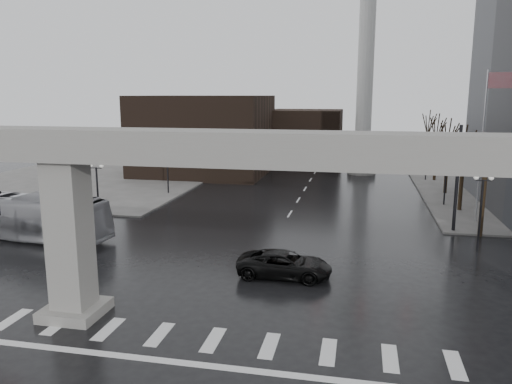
{
  "coord_description": "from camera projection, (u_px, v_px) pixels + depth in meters",
  "views": [
    {
      "loc": [
        5.73,
        -19.58,
        10.14
      ],
      "look_at": [
        -0.17,
        8.58,
        4.5
      ],
      "focal_mm": 35.0,
      "sensor_mm": 36.0,
      "label": 1
    }
  ],
  "objects": [
    {
      "name": "lamp_left_0",
      "position": [
        97.0,
        185.0,
        37.41
      ],
      "size": [
        1.22,
        0.32,
        5.11
      ],
      "color": "black",
      "rests_on": "ground"
    },
    {
      "name": "tree_right_0",
      "position": [
        483.0,
        199.0,
        35.75
      ],
      "size": [
        1.09,
        1.58,
        7.5
      ],
      "color": "black",
      "rests_on": "ground"
    },
    {
      "name": "lamp_right_0",
      "position": [
        482.0,
        200.0,
        31.97
      ],
      "size": [
        1.22,
        0.32,
        5.11
      ],
      "color": "black",
      "rests_on": "ground"
    },
    {
      "name": "sidewalk_nw",
      "position": [
        97.0,
        177.0,
        61.71
      ],
      "size": [
        28.0,
        36.0,
        0.15
      ],
      "primitive_type": "cube",
      "color": "slate",
      "rests_on": "ground"
    },
    {
      "name": "tree_right_1",
      "position": [
        462.0,
        180.0,
        43.42
      ],
      "size": [
        1.09,
        1.61,
        7.67
      ],
      "color": "black",
      "rests_on": "ground"
    },
    {
      "name": "city_bus",
      "position": [
        31.0,
        217.0,
        35.2
      ],
      "size": [
        12.02,
        4.01,
        3.28
      ],
      "primitive_type": "imported",
      "rotation": [
        0.0,
        0.0,
        1.46
      ],
      "color": "#ABABB0",
      "rests_on": "ground"
    },
    {
      "name": "tree_right_4",
      "position": [
        428.0,
        149.0,
        66.44
      ],
      "size": [
        1.12,
        1.69,
        8.19
      ],
      "color": "black",
      "rests_on": "ground"
    },
    {
      "name": "lamp_left_1",
      "position": [
        167.0,
        161.0,
        50.85
      ],
      "size": [
        1.22,
        0.32,
        5.11
      ],
      "color": "black",
      "rests_on": "ground"
    },
    {
      "name": "flagpole_assembly",
      "position": [
        487.0,
        129.0,
        38.51
      ],
      "size": [
        2.06,
        0.12,
        12.0
      ],
      "color": "silver",
      "rests_on": "ground"
    },
    {
      "name": "building_far_mid",
      "position": [
        306.0,
        138.0,
        71.49
      ],
      "size": [
        10.0,
        10.0,
        8.0
      ],
      "primitive_type": "cube",
      "color": "black",
      "rests_on": "ground"
    },
    {
      "name": "lamp_right_1",
      "position": [
        446.0,
        169.0,
        45.42
      ],
      "size": [
        1.22,
        0.32,
        5.11
      ],
      "color": "black",
      "rests_on": "ground"
    },
    {
      "name": "ground",
      "position": [
        220.0,
        329.0,
        21.91
      ],
      "size": [
        160.0,
        160.0,
        0.0
      ],
      "primitive_type": "plane",
      "color": "black",
      "rests_on": "ground"
    },
    {
      "name": "elevated_guideway",
      "position": [
        247.0,
        176.0,
        20.33
      ],
      "size": [
        48.0,
        2.6,
        8.7
      ],
      "color": "gray",
      "rests_on": "ground"
    },
    {
      "name": "lamp_right_2",
      "position": [
        427.0,
        152.0,
        58.86
      ],
      "size": [
        1.22,
        0.32,
        5.11
      ],
      "color": "black",
      "rests_on": "ground"
    },
    {
      "name": "tree_right_3",
      "position": [
        436.0,
        156.0,
        58.77
      ],
      "size": [
        1.11,
        1.66,
        8.02
      ],
      "color": "black",
      "rests_on": "ground"
    },
    {
      "name": "lamp_left_2",
      "position": [
        208.0,
        147.0,
        64.3
      ],
      "size": [
        1.22,
        0.32,
        5.11
      ],
      "color": "black",
      "rests_on": "ground"
    },
    {
      "name": "building_far_left",
      "position": [
        204.0,
        135.0,
        64.11
      ],
      "size": [
        16.0,
        14.0,
        10.0
      ],
      "primitive_type": "cube",
      "color": "black",
      "rests_on": "ground"
    },
    {
      "name": "smokestack",
      "position": [
        366.0,
        68.0,
        62.32
      ],
      "size": [
        3.6,
        3.6,
        30.0
      ],
      "color": "silver",
      "rests_on": "ground"
    },
    {
      "name": "signal_mast_arm",
      "position": [
        405.0,
        153.0,
        37.03
      ],
      "size": [
        12.12,
        0.43,
        8.0
      ],
      "color": "black",
      "rests_on": "ground"
    },
    {
      "name": "pickup_truck",
      "position": [
        285.0,
        264.0,
        28.05
      ],
      "size": [
        5.33,
        2.5,
        1.48
      ],
      "primitive_type": "imported",
      "rotation": [
        0.0,
        0.0,
        1.56
      ],
      "color": "black",
      "rests_on": "ground"
    },
    {
      "name": "tree_right_2",
      "position": [
        447.0,
        166.0,
        51.1
      ],
      "size": [
        1.1,
        1.63,
        7.85
      ],
      "color": "black",
      "rests_on": "ground"
    }
  ]
}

